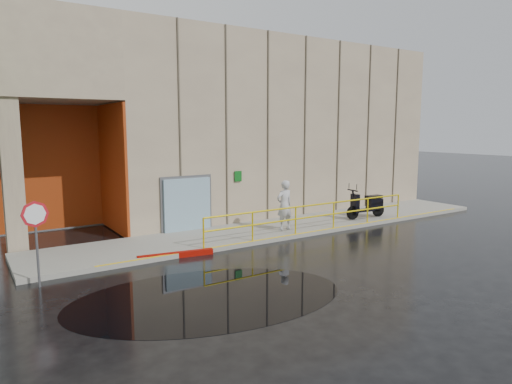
% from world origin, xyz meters
% --- Properties ---
extents(ground, '(120.00, 120.00, 0.00)m').
position_xyz_m(ground, '(0.00, 0.00, 0.00)').
color(ground, black).
rests_on(ground, ground).
extents(sidewalk, '(20.00, 3.00, 0.15)m').
position_xyz_m(sidewalk, '(4.00, 4.50, 0.07)').
color(sidewalk, gray).
rests_on(sidewalk, ground).
extents(building, '(20.00, 10.17, 8.00)m').
position_xyz_m(building, '(5.10, 10.98, 4.21)').
color(building, gray).
rests_on(building, ground).
extents(guardrail, '(9.56, 0.06, 1.03)m').
position_xyz_m(guardrail, '(4.25, 3.15, 0.68)').
color(guardrail, '#D7BB0B').
rests_on(guardrail, sidewalk).
extents(person, '(0.73, 0.50, 1.92)m').
position_xyz_m(person, '(3.35, 3.92, 1.11)').
color(person, '#B8B8BD').
rests_on(person, sidewalk).
extents(scooter, '(2.04, 0.84, 1.55)m').
position_xyz_m(scooter, '(7.74, 3.83, 1.04)').
color(scooter, black).
rests_on(scooter, sidewalk).
extents(stop_sign, '(0.67, 0.14, 2.25)m').
position_xyz_m(stop_sign, '(-5.50, 2.53, 1.66)').
color(stop_sign, slate).
rests_on(stop_sign, ground).
extents(red_curb, '(2.40, 0.56, 0.18)m').
position_xyz_m(red_curb, '(-1.50, 3.10, 0.09)').
color(red_curb, '#870902').
rests_on(red_curb, ground).
extents(puddle, '(7.45, 5.50, 0.01)m').
position_xyz_m(puddle, '(-2.21, -0.47, 0.00)').
color(puddle, black).
rests_on(puddle, ground).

